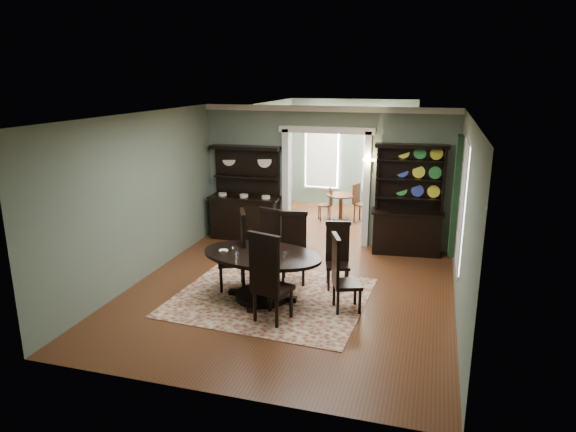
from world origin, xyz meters
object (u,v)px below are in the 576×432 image
(welsh_dresser, at_px, (407,214))
(parlor_table, at_px, (341,204))
(dining_table, at_px, (262,267))
(sideboard, at_px, (245,207))

(welsh_dresser, bearing_deg, parlor_table, 125.59)
(dining_table, height_order, sideboard, sideboard)
(sideboard, height_order, welsh_dresser, welsh_dresser)
(welsh_dresser, height_order, parlor_table, welsh_dresser)
(dining_table, distance_m, welsh_dresser, 3.75)
(welsh_dresser, bearing_deg, dining_table, -130.20)
(dining_table, height_order, parlor_table, dining_table)
(dining_table, xyz_separation_m, parlor_table, (0.38, 5.12, -0.11))
(dining_table, distance_m, sideboard, 3.40)
(welsh_dresser, xyz_separation_m, parlor_table, (-1.77, 2.05, -0.38))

